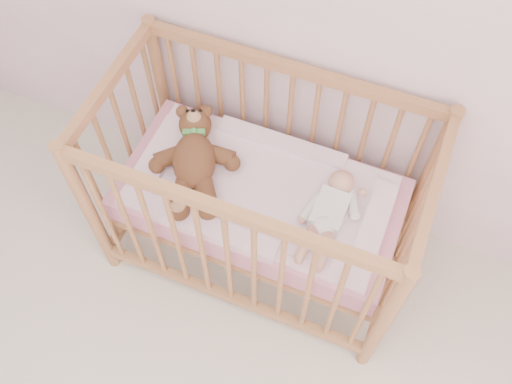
% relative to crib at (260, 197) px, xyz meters
% --- Properties ---
extents(crib, '(1.36, 0.76, 1.00)m').
position_rel_crib_xyz_m(crib, '(0.00, 0.00, 0.00)').
color(crib, '#B6764D').
rests_on(crib, floor).
extents(mattress, '(1.22, 0.62, 0.13)m').
position_rel_crib_xyz_m(mattress, '(0.00, 0.00, -0.01)').
color(mattress, pink).
rests_on(mattress, crib).
extents(blanket, '(1.10, 0.58, 0.06)m').
position_rel_crib_xyz_m(blanket, '(-0.00, 0.00, 0.06)').
color(blanket, '#FBADCE').
rests_on(blanket, mattress).
extents(baby, '(0.25, 0.50, 0.12)m').
position_rel_crib_xyz_m(baby, '(0.31, -0.02, 0.14)').
color(baby, white).
rests_on(baby, blanket).
extents(teddy_bear, '(0.61, 0.70, 0.16)m').
position_rel_crib_xyz_m(teddy_bear, '(-0.30, -0.02, 0.15)').
color(teddy_bear, brown).
rests_on(teddy_bear, blanket).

